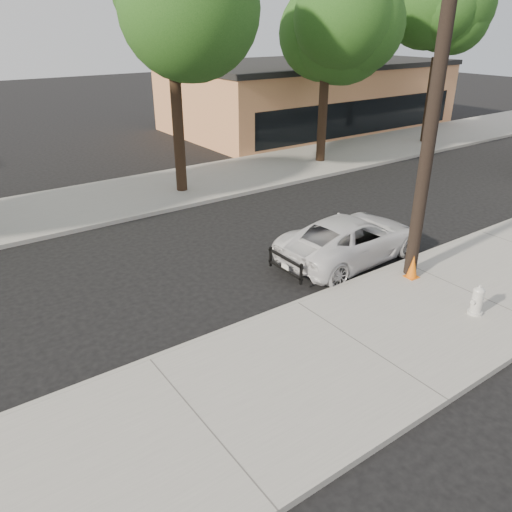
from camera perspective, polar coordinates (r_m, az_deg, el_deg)
name	(u,v)px	position (r m, az deg, el deg)	size (l,w,h in m)	color
ground	(249,276)	(14.13, -0.80, -2.24)	(120.00, 120.00, 0.00)	black
near_sidewalk	(361,346)	(11.33, 11.89, -10.05)	(90.00, 4.40, 0.15)	gray
far_sidewalk	(131,196)	(21.13, -14.14, 6.70)	(90.00, 5.00, 0.15)	gray
curb_near	(297,304)	(12.64, 4.66, -5.51)	(90.00, 0.12, 0.16)	#9E9B93
building_main	(309,96)	(35.32, 6.07, 17.74)	(18.00, 10.00, 4.00)	tan
utility_pole	(434,105)	(13.27, 19.70, 15.96)	(1.40, 0.34, 9.00)	black
tree_c	(178,10)	(20.25, -8.93, 26.06)	(4.96, 4.80, 9.55)	black
tree_d	(333,25)	(25.17, 8.78, 24.61)	(4.50, 4.35, 8.75)	black
tree_e	(446,18)	(31.11, 20.93, 24.07)	(4.80, 4.65, 9.25)	black
police_cruiser	(351,238)	(15.12, 10.85, 2.00)	(2.22, 4.81, 1.34)	silver
fire_hydrant	(477,301)	(13.02, 23.94, -4.71)	(0.37, 0.35, 0.72)	silver
traffic_cone	(413,267)	(14.24, 17.48, -1.19)	(0.34, 0.34, 0.65)	orange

